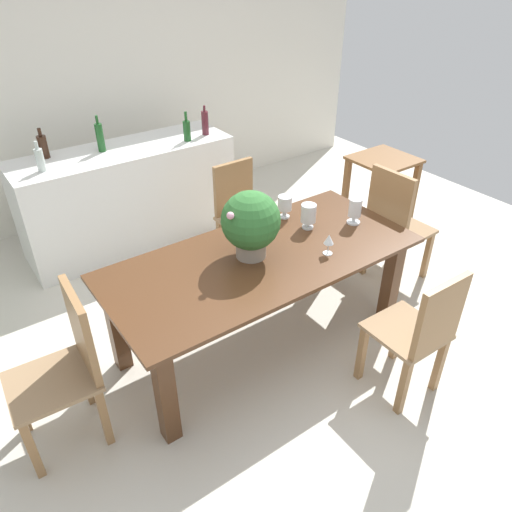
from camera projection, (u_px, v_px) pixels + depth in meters
The scene contains 19 objects.
ground_plane at pixel (255, 333), 3.63m from camera, with size 7.04×7.04×0.00m, color beige.
back_wall at pixel (99, 84), 4.69m from camera, with size 6.40×0.10×2.60m, color silver.
dining_table at pixel (263, 273), 3.24m from camera, with size 2.09×0.95×0.73m.
chair_near_right at pixel (420, 331), 2.88m from camera, with size 0.42×0.43×0.93m.
chair_head_end at pixel (68, 364), 2.63m from camera, with size 0.48×0.44×0.97m.
chair_foot_end at pixel (394, 223), 3.91m from camera, with size 0.47×0.44×1.02m.
chair_far_right at pixel (241, 211), 4.16m from camera, with size 0.42×0.46×0.92m.
flower_centerpiece at pixel (251, 223), 3.04m from camera, with size 0.39×0.38×0.45m.
crystal_vase_left at pixel (308, 214), 3.42m from camera, with size 0.11×0.11×0.18m.
crystal_vase_center_near at pixel (355, 209), 3.48m from camera, with size 0.10×0.10×0.19m.
crystal_vase_right at pixel (285, 204), 3.55m from camera, with size 0.10×0.10×0.17m.
wine_glass at pixel (329, 240), 3.14m from camera, with size 0.07×0.07×0.14m.
kitchen_counter at pixel (129, 197), 4.51m from camera, with size 1.94×0.62×0.93m, color silver.
wine_bottle_tall at pixel (205, 123), 4.51m from camera, with size 0.06×0.06×0.27m.
wine_bottle_green at pixel (40, 159), 3.79m from camera, with size 0.07×0.07×0.24m.
wine_bottle_amber at pixel (100, 137), 4.14m from camera, with size 0.06×0.06×0.31m.
wine_bottle_dark at pixel (187, 130), 4.37m from camera, with size 0.07×0.07×0.26m.
wine_bottle_clear at pixel (43, 146), 4.02m from camera, with size 0.08×0.08×0.25m.
side_table at pixel (381, 181), 4.54m from camera, with size 0.54×0.51×0.80m.
Camera 1 is at (-1.59, -2.22, 2.46)m, focal length 34.09 mm.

